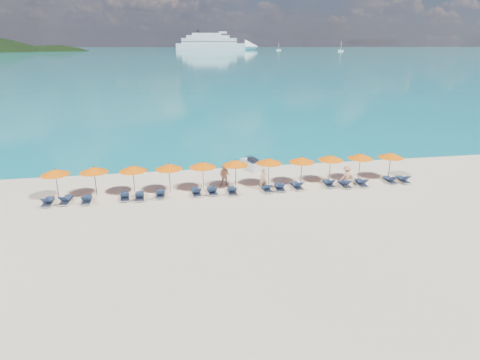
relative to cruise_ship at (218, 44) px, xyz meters
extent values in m
plane|color=beige|center=(-74.60, -613.04, -9.01)|extent=(1400.00, 1400.00, 0.00)
cube|color=#1FA9B2|center=(-74.60, 46.96, -9.00)|extent=(1600.00, 1300.00, 0.01)
ellipsoid|color=black|center=(-224.60, -53.04, -44.01)|extent=(162.00, 126.00, 85.50)
cube|color=white|center=(-10.91, 1.78, -4.30)|extent=(105.28, 35.30, 9.42)
cone|color=white|center=(50.44, -8.24, -4.30)|extent=(23.79, 23.79, 20.72)
cube|color=white|center=(-12.77, 2.09, 4.18)|extent=(84.38, 29.17, 7.53)
cube|color=white|center=(-14.63, 2.39, 9.83)|extent=(65.67, 24.30, 4.71)
cube|color=white|center=(-16.49, 2.69, 13.60)|extent=(44.77, 18.17, 3.30)
cube|color=black|center=(-12.77, 2.09, 2.77)|extent=(85.43, 29.52, 0.85)
cube|color=black|center=(-12.77, 2.09, 6.06)|extent=(83.33, 28.81, 0.85)
cylinder|color=black|center=(-29.31, 4.79, 17.36)|extent=(4.14, 4.14, 5.18)
cube|color=white|center=(142.44, -128.67, -8.10)|extent=(6.78, 2.26, 1.81)
cylinder|color=white|center=(142.44, -128.67, -2.23)|extent=(0.41, 0.41, 11.30)
cube|color=white|center=(78.27, -62.40, -8.20)|extent=(6.08, 2.03, 1.62)
cylinder|color=white|center=(78.27, -62.40, -2.93)|extent=(0.36, 0.36, 10.13)
cube|color=silver|center=(-72.37, -603.51, -8.66)|extent=(1.75, 2.91, 0.63)
cube|color=black|center=(-72.30, -603.73, -8.21)|extent=(0.86, 1.25, 0.40)
cylinder|color=black|center=(-72.56, -602.85, -8.04)|extent=(0.62, 0.24, 0.07)
imported|color=tan|center=(-72.59, -609.14, -8.16)|extent=(0.63, 0.43, 1.69)
imported|color=tan|center=(-75.43, -607.86, -8.09)|extent=(1.02, 0.82, 1.84)
imported|color=tan|center=(-66.05, -609.80, -8.13)|extent=(1.21, 0.72, 1.76)
cylinder|color=black|center=(-87.83, -608.30, -7.91)|extent=(0.05, 0.05, 2.20)
cone|color=#FC6504|center=(-87.83, -608.30, -6.99)|extent=(2.10, 2.10, 0.42)
sphere|color=black|center=(-87.83, -608.30, -6.77)|extent=(0.08, 0.08, 0.08)
cylinder|color=black|center=(-85.17, -608.19, -7.91)|extent=(0.05, 0.05, 2.20)
cone|color=#FC6504|center=(-85.17, -608.19, -6.99)|extent=(2.10, 2.10, 0.42)
sphere|color=black|center=(-85.17, -608.19, -6.77)|extent=(0.08, 0.08, 0.08)
cylinder|color=black|center=(-82.38, -608.36, -7.91)|extent=(0.05, 0.05, 2.20)
cone|color=#FC6504|center=(-82.38, -608.36, -6.99)|extent=(2.10, 2.10, 0.42)
sphere|color=black|center=(-82.38, -608.36, -6.77)|extent=(0.08, 0.08, 0.08)
cylinder|color=black|center=(-79.74, -608.34, -7.91)|extent=(0.05, 0.05, 2.20)
cone|color=#FC6504|center=(-79.74, -608.34, -6.99)|extent=(2.10, 2.10, 0.42)
sphere|color=black|center=(-79.74, -608.34, -6.77)|extent=(0.08, 0.08, 0.08)
cylinder|color=black|center=(-77.19, -608.32, -7.91)|extent=(0.05, 0.05, 2.20)
cone|color=#FC6504|center=(-77.19, -608.32, -6.99)|extent=(2.10, 2.10, 0.42)
sphere|color=black|center=(-77.19, -608.32, -6.77)|extent=(0.08, 0.08, 0.08)
cylinder|color=black|center=(-74.63, -608.21, -7.91)|extent=(0.05, 0.05, 2.20)
cone|color=#FC6504|center=(-74.63, -608.21, -6.99)|extent=(2.10, 2.10, 0.42)
sphere|color=black|center=(-74.63, -608.21, -6.77)|extent=(0.08, 0.08, 0.08)
cylinder|color=black|center=(-71.94, -608.19, -7.91)|extent=(0.05, 0.05, 2.20)
cone|color=#FC6504|center=(-71.94, -608.19, -6.99)|extent=(2.10, 2.10, 0.42)
sphere|color=black|center=(-71.94, -608.19, -6.77)|extent=(0.08, 0.08, 0.08)
cylinder|color=black|center=(-69.28, -608.32, -7.91)|extent=(0.05, 0.05, 2.20)
cone|color=#FC6504|center=(-69.28, -608.32, -6.99)|extent=(2.10, 2.10, 0.42)
sphere|color=black|center=(-69.28, -608.32, -6.77)|extent=(0.08, 0.08, 0.08)
cylinder|color=black|center=(-66.80, -608.19, -7.91)|extent=(0.05, 0.05, 2.20)
cone|color=#FC6504|center=(-66.80, -608.19, -6.99)|extent=(2.10, 2.10, 0.42)
sphere|color=black|center=(-66.80, -608.19, -6.77)|extent=(0.08, 0.08, 0.08)
cylinder|color=black|center=(-64.20, -608.16, -7.91)|extent=(0.05, 0.05, 2.20)
cone|color=#FC6504|center=(-64.20, -608.16, -6.99)|extent=(2.10, 2.10, 0.42)
sphere|color=black|center=(-64.20, -608.16, -6.77)|extent=(0.08, 0.08, 0.08)
cylinder|color=black|center=(-61.58, -608.32, -7.91)|extent=(0.05, 0.05, 2.20)
cone|color=#FC6504|center=(-61.58, -608.32, -6.99)|extent=(2.10, 2.10, 0.42)
sphere|color=black|center=(-61.58, -608.32, -6.77)|extent=(0.08, 0.08, 0.08)
cube|color=silver|center=(-88.26, -609.48, -8.87)|extent=(0.64, 1.71, 0.06)
cube|color=#1A2A49|center=(-88.26, -609.23, -8.71)|extent=(0.56, 1.11, 0.04)
cube|color=#1A2A49|center=(-88.25, -610.03, -8.46)|extent=(0.56, 0.54, 0.43)
cube|color=silver|center=(-87.10, -609.37, -8.87)|extent=(0.77, 1.75, 0.06)
cube|color=#1A2A49|center=(-87.07, -609.12, -8.71)|extent=(0.65, 1.15, 0.04)
cube|color=#1A2A49|center=(-87.15, -609.92, -8.46)|extent=(0.60, 0.59, 0.43)
cube|color=silver|center=(-85.64, -609.54, -8.87)|extent=(0.70, 1.73, 0.06)
cube|color=#1A2A49|center=(-85.65, -609.29, -8.71)|extent=(0.60, 1.12, 0.04)
cube|color=#1A2A49|center=(-85.62, -610.09, -8.46)|extent=(0.57, 0.56, 0.43)
cube|color=silver|center=(-83.03, -609.37, -8.87)|extent=(0.78, 1.75, 0.06)
cube|color=#1A2A49|center=(-83.05, -609.12, -8.71)|extent=(0.66, 1.15, 0.04)
cube|color=#1A2A49|center=(-82.98, -609.91, -8.46)|extent=(0.60, 0.59, 0.43)
cube|color=silver|center=(-81.96, -609.52, -8.87)|extent=(0.68, 1.72, 0.06)
cube|color=#1A2A49|center=(-81.97, -609.27, -8.71)|extent=(0.59, 1.12, 0.04)
cube|color=#1A2A49|center=(-81.94, -610.07, -8.46)|extent=(0.57, 0.55, 0.43)
cube|color=silver|center=(-80.47, -609.30, -8.87)|extent=(0.71, 1.73, 0.06)
cube|color=#1A2A49|center=(-80.46, -609.05, -8.71)|extent=(0.61, 1.13, 0.04)
cube|color=#1A2A49|center=(-80.50, -609.85, -8.46)|extent=(0.58, 0.57, 0.43)
cube|color=silver|center=(-77.83, -609.37, -8.87)|extent=(0.75, 1.74, 0.06)
cube|color=#1A2A49|center=(-77.85, -609.12, -8.71)|extent=(0.63, 1.14, 0.04)
cube|color=#1A2A49|center=(-77.79, -609.92, -8.46)|extent=(0.59, 0.58, 0.43)
cube|color=silver|center=(-76.62, -609.35, -8.87)|extent=(0.73, 1.74, 0.06)
cube|color=#1A2A49|center=(-76.64, -609.10, -8.71)|extent=(0.62, 1.13, 0.04)
cube|color=#1A2A49|center=(-76.59, -609.90, -8.46)|extent=(0.59, 0.57, 0.43)
cube|color=silver|center=(-75.13, -609.60, -8.87)|extent=(0.66, 1.71, 0.06)
cube|color=#1A2A49|center=(-75.13, -609.35, -8.71)|extent=(0.58, 1.11, 0.04)
cube|color=#1A2A49|center=(-75.15, -610.15, -8.46)|extent=(0.56, 0.55, 0.43)
cube|color=silver|center=(-72.47, -609.49, -8.87)|extent=(0.77, 1.75, 0.06)
cube|color=#1A2A49|center=(-72.49, -609.25, -8.71)|extent=(0.65, 1.15, 0.04)
cube|color=#1A2A49|center=(-72.42, -610.04, -8.46)|extent=(0.60, 0.58, 0.43)
cube|color=silver|center=(-71.38, -609.45, -8.87)|extent=(0.74, 1.74, 0.06)
cube|color=#1A2A49|center=(-71.36, -609.20, -8.71)|extent=(0.63, 1.14, 0.04)
cube|color=#1A2A49|center=(-71.42, -609.99, -8.46)|extent=(0.59, 0.58, 0.43)
cube|color=silver|center=(-69.96, -609.36, -8.87)|extent=(0.72, 1.73, 0.06)
cube|color=#1A2A49|center=(-69.98, -609.11, -8.71)|extent=(0.61, 1.13, 0.04)
cube|color=#1A2A49|center=(-69.93, -609.91, -8.46)|extent=(0.58, 0.57, 0.43)
cube|color=silver|center=(-67.30, -609.27, -8.87)|extent=(0.73, 1.74, 0.06)
cube|color=#1A2A49|center=(-67.28, -609.02, -8.71)|extent=(0.62, 1.13, 0.04)
cube|color=#1A2A49|center=(-67.33, -609.81, -8.46)|extent=(0.58, 0.57, 0.43)
cube|color=silver|center=(-66.10, -609.64, -8.87)|extent=(0.63, 1.70, 0.06)
cube|color=#1A2A49|center=(-66.10, -609.39, -8.71)|extent=(0.56, 1.10, 0.04)
cube|color=#1A2A49|center=(-66.11, -610.19, -8.46)|extent=(0.55, 0.54, 0.43)
cube|color=silver|center=(-64.67, -609.60, -8.87)|extent=(0.74, 1.74, 0.06)
cube|color=#1A2A49|center=(-64.65, -609.35, -8.71)|extent=(0.63, 1.14, 0.04)
cube|color=#1A2A49|center=(-64.71, -610.14, -8.46)|extent=(0.59, 0.58, 0.43)
cube|color=silver|center=(-62.04, -609.33, -8.87)|extent=(0.65, 1.71, 0.06)
cube|color=#1A2A49|center=(-62.03, -609.08, -8.71)|extent=(0.57, 1.11, 0.04)
cube|color=#1A2A49|center=(-62.05, -609.88, -8.46)|extent=(0.56, 0.55, 0.43)
cube|color=silver|center=(-60.94, -609.40, -8.87)|extent=(0.70, 1.73, 0.06)
cube|color=#1A2A49|center=(-60.93, -609.15, -8.71)|extent=(0.60, 1.12, 0.04)
cube|color=#1A2A49|center=(-60.96, -609.95, -8.46)|extent=(0.57, 0.56, 0.43)
camera|label=1|loc=(-79.51, -637.66, 1.84)|focal=30.00mm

